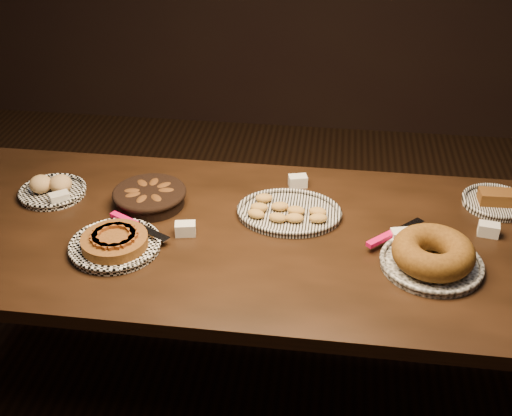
# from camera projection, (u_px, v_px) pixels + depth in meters

# --- Properties ---
(ground) EXTENTS (5.00, 5.00, 0.00)m
(ground) POSITION_uv_depth(u_px,v_px,m) (258.00, 383.00, 2.63)
(ground) COLOR black
(ground) RESTS_ON ground
(buffet_table) EXTENTS (2.40, 1.00, 0.75)m
(buffet_table) POSITION_uv_depth(u_px,v_px,m) (258.00, 250.00, 2.27)
(buffet_table) COLOR black
(buffet_table) RESTS_ON ground
(apple_tart_plate) EXTENTS (0.33, 0.33, 0.06)m
(apple_tart_plate) POSITION_uv_depth(u_px,v_px,m) (115.00, 243.00, 2.14)
(apple_tart_plate) COLOR white
(apple_tart_plate) RESTS_ON buffet_table
(madeleine_platter) EXTENTS (0.37, 0.31, 0.04)m
(madeleine_platter) POSITION_uv_depth(u_px,v_px,m) (288.00, 212.00, 2.32)
(madeleine_platter) COLOR black
(madeleine_platter) RESTS_ON buffet_table
(bundt_cake_plate) EXTENTS (0.38, 0.41, 0.10)m
(bundt_cake_plate) POSITION_uv_depth(u_px,v_px,m) (432.00, 256.00, 2.05)
(bundt_cake_plate) COLOR black
(bundt_cake_plate) RESTS_ON buffet_table
(croissant_basket) EXTENTS (0.32, 0.32, 0.07)m
(croissant_basket) POSITION_uv_depth(u_px,v_px,m) (150.00, 196.00, 2.37)
(croissant_basket) COLOR black
(croissant_basket) RESTS_ON buffet_table
(bread_roll_plate) EXTENTS (0.25, 0.25, 0.08)m
(bread_roll_plate) POSITION_uv_depth(u_px,v_px,m) (52.00, 189.00, 2.44)
(bread_roll_plate) COLOR white
(bread_roll_plate) RESTS_ON buffet_table
(loaf_plate) EXTENTS (0.25, 0.25, 0.06)m
(loaf_plate) POSITION_uv_depth(u_px,v_px,m) (496.00, 201.00, 2.38)
(loaf_plate) COLOR black
(loaf_plate) RESTS_ON buffet_table
(tent_cards) EXTENTS (1.63, 0.44, 0.04)m
(tent_cards) POSITION_uv_depth(u_px,v_px,m) (283.00, 214.00, 2.29)
(tent_cards) COLOR white
(tent_cards) RESTS_ON buffet_table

